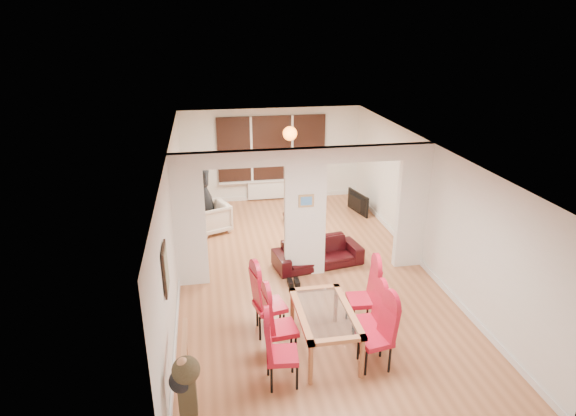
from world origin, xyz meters
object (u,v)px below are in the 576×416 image
object	(u,v)px
sofa	(318,253)
dining_chair_rb	(368,318)
dining_chair_la	(282,350)
dining_chair_rc	(362,295)
person	(203,192)
television	(355,203)
dining_chair_ra	(375,335)
bowl	(311,213)
dining_table	(324,330)
dining_chair_lb	(281,324)
coffee_table	(302,218)
bottle	(303,209)
dining_chair_lc	(270,301)
armchair	(211,217)

from	to	relation	value
sofa	dining_chair_rb	bearing A→B (deg)	-97.41
dining_chair_la	dining_chair_rc	xyz separation A→B (m)	(1.52, 1.15, 0.02)
dining_chair_rc	person	world-z (taller)	person
television	dining_chair_ra	bearing A→B (deg)	151.63
dining_chair_rb	bowl	size ratio (longest dim) A/B	4.40
dining_table	bowl	distance (m)	5.12
dining_chair_lb	coffee_table	bearing A→B (deg)	68.86
dining_chair_la	bottle	world-z (taller)	dining_chair_la
dining_chair_rb	sofa	world-z (taller)	dining_chair_rb
television	coffee_table	world-z (taller)	television
dining_chair_lc	dining_chair_rc	size ratio (longest dim) A/B	1.03
dining_chair_lc	sofa	size ratio (longest dim) A/B	0.64
dining_chair_la	sofa	world-z (taller)	dining_chair_la
dining_chair_rb	dining_chair_lc	bearing A→B (deg)	155.14
coffee_table	bowl	xyz separation A→B (m)	(0.23, -0.02, 0.14)
television	bottle	world-z (taller)	television
dining_chair_lb	bottle	world-z (taller)	dining_chair_lb
dining_chair_rb	television	world-z (taller)	dining_chair_rb
sofa	person	distance (m)	3.36
dining_chair_lc	television	xyz separation A→B (m)	(2.96, 4.85, -0.30)
dining_chair_lb	dining_chair_ra	distance (m)	1.38
sofa	person	world-z (taller)	person
television	bottle	distance (m)	1.52
dining_chair_rc	coffee_table	world-z (taller)	dining_chair_rc
coffee_table	sofa	bearing A→B (deg)	-93.54
dining_chair_lb	dining_chair_rc	size ratio (longest dim) A/B	0.99
dining_table	bottle	distance (m)	5.14
armchair	dining_chair_rb	bearing A→B (deg)	2.86
dining_table	dining_chair_rc	distance (m)	0.96
dining_table	armchair	bearing A→B (deg)	107.86
dining_chair_lb	armchair	bearing A→B (deg)	94.41
dining_chair_rc	television	bearing A→B (deg)	78.00
dining_chair_la	dining_chair_lb	world-z (taller)	dining_chair_lb
bowl	dining_chair_lc	bearing A→B (deg)	-110.73
dining_chair_ra	bottle	xyz separation A→B (m)	(0.10, 5.58, -0.20)
dining_chair_la	dining_chair_lc	size ratio (longest dim) A/B	0.93
dining_table	dining_chair_rb	bearing A→B (deg)	-3.16
dining_table	coffee_table	xyz separation A→B (m)	(0.69, 5.05, -0.24)
dining_chair_rb	dining_chair_ra	bearing A→B (deg)	-97.33
dining_chair_la	sofa	bearing A→B (deg)	74.65
person	coffee_table	xyz separation A→B (m)	(2.42, -0.07, -0.83)
dining_chair_rc	bottle	world-z (taller)	dining_chair_rc
dining_chair_lb	dining_chair_rb	bearing A→B (deg)	-7.11
bottle	coffee_table	bearing A→B (deg)	-133.71
bottle	dining_chair_lb	bearing A→B (deg)	-105.30
dining_chair_lc	armchair	xyz separation A→B (m)	(-0.82, 4.29, -0.22)
dining_chair_rb	bottle	xyz separation A→B (m)	(0.05, 5.12, -0.17)
dining_chair_lb	bottle	bearing A→B (deg)	68.63
dining_chair_rb	bottle	bearing A→B (deg)	88.77
dining_chair_la	bowl	distance (m)	5.89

